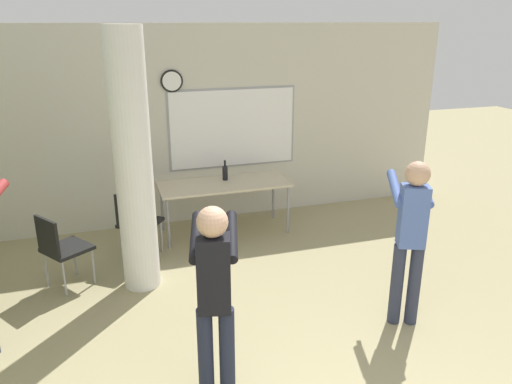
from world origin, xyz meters
TOP-DOWN VIEW (x-y plane):
  - wall_back at (0.01, 5.06)m, footprint 8.00×0.15m
  - support_pillar at (-0.89, 3.26)m, footprint 0.40×0.40m
  - folding_table at (0.37, 4.41)m, footprint 1.77×0.72m
  - bottle_on_table at (0.42, 4.54)m, footprint 0.07×0.07m
  - waste_bin at (0.05, 3.78)m, footprint 0.28×0.28m
  - chair_near_pillar at (-1.72, 3.44)m, footprint 0.61×0.61m
  - chair_table_left at (-0.86, 3.94)m, footprint 0.62×0.62m
  - person_playing_side at (1.49, 1.74)m, footprint 0.52×0.69m
  - person_playing_front at (-0.50, 1.25)m, footprint 0.47×0.67m

SIDE VIEW (x-z plane):
  - waste_bin at x=0.05m, z-range 0.00..0.31m
  - chair_near_pillar at x=-1.72m, z-range 0.08..0.95m
  - chair_table_left at x=-0.86m, z-range 0.08..0.95m
  - folding_table at x=0.37m, z-range 0.32..1.04m
  - bottle_on_table at x=0.42m, z-range 0.69..0.97m
  - person_playing_front at x=-0.50m, z-range 0.14..1.78m
  - person_playing_side at x=1.49m, z-range 0.15..1.79m
  - wall_back at x=0.01m, z-range 0.00..2.80m
  - support_pillar at x=-0.89m, z-range 0.00..2.80m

